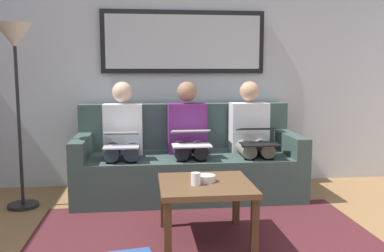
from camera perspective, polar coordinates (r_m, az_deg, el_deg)
The scene contains 14 objects.
wall_rear at distance 4.72m, azimuth -1.24°, elevation 8.07°, with size 6.00×0.12×2.60m, color #B7BCC6.
area_rug at distance 3.23m, azimuth 1.76°, elevation -15.25°, with size 2.60×1.80×0.01m, color #4C1E23.
couch at distance 4.34m, azimuth -0.62°, elevation -5.03°, with size 2.20×0.90×0.90m.
framed_mirror at distance 4.63m, azimuth -1.14°, elevation 11.17°, with size 1.75×0.05×0.67m.
coffee_table at distance 3.15m, azimuth 1.82°, elevation -8.62°, with size 0.67×0.67×0.44m.
cup at distance 3.06m, azimuth 0.50°, elevation -7.09°, with size 0.07×0.07×0.09m, color silver.
bowl at distance 3.16m, azimuth 1.86°, elevation -7.01°, with size 0.14×0.14×0.05m, color beige.
person_left at distance 4.33m, azimuth 7.92°, elevation -1.13°, with size 0.38×0.58×1.14m.
laptop_black at distance 4.10m, azimuth 8.76°, elevation -1.27°, with size 0.34×0.37×0.16m.
person_middle at distance 4.22m, azimuth -0.53°, elevation -1.29°, with size 0.38×0.58×1.14m.
laptop_white at distance 3.97m, azimuth -0.17°, elevation -1.55°, with size 0.36×0.35×0.15m.
person_right at distance 4.20m, azimuth -9.25°, elevation -1.42°, with size 0.38×0.58×1.14m.
laptop_silver at distance 3.95m, azimuth -9.43°, elevation -1.75°, with size 0.32×0.33×0.14m.
standing_lamp at distance 4.11m, azimuth -22.56°, elevation 8.58°, with size 0.32×0.32×1.66m.
Camera 1 is at (0.43, 2.10, 1.25)m, focal length 39.87 mm.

